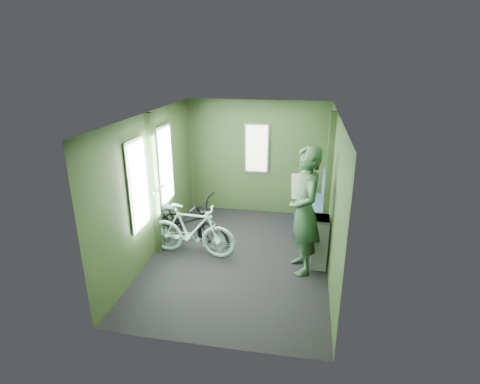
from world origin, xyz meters
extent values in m
plane|color=black|center=(0.00, 0.00, 0.00)|extent=(4.00, 4.00, 0.00)
cube|color=silver|center=(0.00, 0.00, 2.30)|extent=(2.80, 4.00, 0.02)
cube|color=#2C431F|center=(0.00, 2.00, 1.15)|extent=(2.80, 0.02, 2.30)
cube|color=#2C431F|center=(0.00, -2.00, 1.15)|extent=(2.80, 0.02, 2.30)
cube|color=#2C431F|center=(-1.40, 0.00, 1.15)|extent=(0.02, 4.00, 2.30)
cube|color=#2C431F|center=(1.40, 0.00, 1.15)|extent=(0.02, 4.00, 2.30)
cube|color=#2C431F|center=(-1.36, 0.00, 1.15)|extent=(0.08, 0.12, 2.30)
cube|color=silver|center=(-1.35, -0.55, 1.35)|extent=(0.02, 0.56, 1.34)
cube|color=silver|center=(-1.35, 0.55, 1.35)|extent=(0.02, 0.56, 1.34)
cube|color=white|center=(-1.34, -0.55, 1.88)|extent=(0.00, 0.12, 0.12)
cube|color=white|center=(-1.34, 0.55, 1.88)|extent=(0.00, 0.12, 0.12)
cylinder|color=silver|center=(-1.29, 0.00, 1.10)|extent=(0.03, 0.40, 0.03)
cube|color=#2C431F|center=(1.35, 0.60, 1.15)|extent=(0.10, 0.10, 2.30)
cube|color=white|center=(1.38, 0.90, 1.85)|extent=(0.02, 0.40, 0.50)
cube|color=silver|center=(0.00, 1.96, 1.35)|extent=(0.50, 0.02, 1.00)
imported|color=black|center=(-1.01, 0.24, 0.00)|extent=(2.02, 1.41, 1.08)
imported|color=#9EDDC8|center=(-0.77, -0.04, 0.00)|extent=(1.50, 0.57, 0.90)
imported|color=#294B2E|center=(1.00, -0.17, 0.96)|extent=(0.63, 0.80, 1.93)
cube|color=silver|center=(0.93, 0.12, 1.25)|extent=(0.29, 0.17, 0.37)
cube|color=gray|center=(1.26, -0.01, 0.41)|extent=(0.24, 0.34, 0.81)
cube|color=navy|center=(1.12, 1.45, 0.25)|extent=(0.58, 1.01, 0.50)
cube|color=navy|center=(1.36, 1.45, 0.77)|extent=(0.09, 1.00, 0.55)
camera|label=1|loc=(0.97, -5.26, 3.09)|focal=28.00mm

